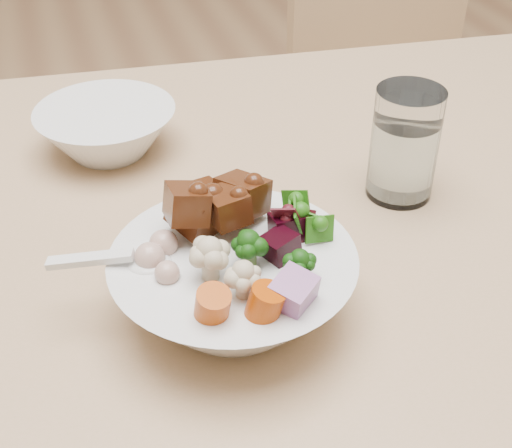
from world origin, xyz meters
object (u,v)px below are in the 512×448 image
at_px(food_bowl, 235,279).
at_px(chair_far, 400,111).
at_px(side_bowl, 107,131).
at_px(water_glass, 404,148).
at_px(dining_table, 494,255).

bearing_deg(food_bowl, chair_far, 52.21).
relative_size(chair_far, side_bowl, 5.29).
xyz_separation_m(food_bowl, water_glass, (0.20, 0.12, 0.02)).
height_order(dining_table, side_bowl, side_bowl).
distance_m(dining_table, water_glass, 0.16).
bearing_deg(chair_far, dining_table, -114.28).
distance_m(dining_table, chair_far, 0.63).
bearing_deg(dining_table, side_bowl, 153.94).
bearing_deg(side_bowl, food_bowl, -77.69).
bearing_deg(food_bowl, dining_table, 12.85).
relative_size(dining_table, chair_far, 1.86).
xyz_separation_m(dining_table, water_glass, (-0.10, 0.05, 0.12)).
height_order(food_bowl, side_bowl, food_bowl).
bearing_deg(chair_far, side_bowl, -152.40).
bearing_deg(water_glass, chair_far, 60.70).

